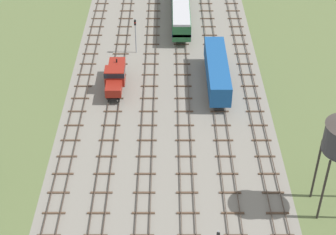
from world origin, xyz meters
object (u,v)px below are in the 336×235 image
Objects in this scene: freight_boxcar_centre_right_near at (219,70)px; diesel_railcar_centre_mid at (183,6)px; shunter_loco_left_nearest at (117,76)px; signal_post_nearest at (138,32)px.

diesel_railcar_centre_mid is at bearing 102.89° from freight_boxcar_centre_right_near.
shunter_loco_left_nearest is at bearing -113.74° from diesel_railcar_centre_mid.
diesel_railcar_centre_mid is (9.31, 21.18, 0.59)m from shunter_loco_left_nearest.
signal_post_nearest is at bearing 141.85° from freight_boxcar_centre_right_near.
diesel_railcar_centre_mid is 13.25m from signal_post_nearest.
freight_boxcar_centre_right_near is 14.86m from signal_post_nearest.
freight_boxcar_centre_right_near is at bearing 3.31° from shunter_loco_left_nearest.
signal_post_nearest reaches higher than freight_boxcar_centre_right_near.
diesel_railcar_centre_mid reaches higher than shunter_loco_left_nearest.
signal_post_nearest reaches higher than shunter_loco_left_nearest.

